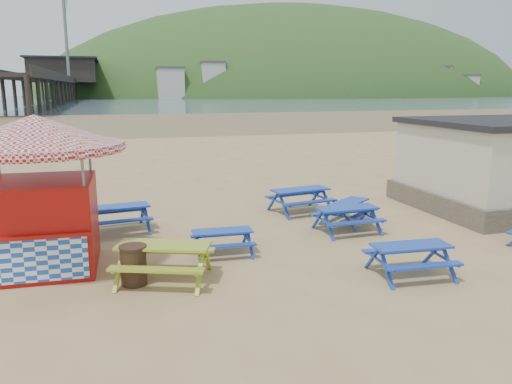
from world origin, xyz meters
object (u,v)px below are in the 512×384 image
object	(u,v)px
picnic_table_blue_a	(117,219)
picnic_table_blue_b	(300,201)
litter_bin	(134,265)
ice_cream_kiosk	(38,174)
picnic_table_yellow	(164,262)

from	to	relation	value
picnic_table_blue_a	picnic_table_blue_b	distance (m)	6.14
picnic_table_blue_a	picnic_table_blue_b	world-z (taller)	picnic_table_blue_b
picnic_table_blue_a	litter_bin	bearing A→B (deg)	-93.52
ice_cream_kiosk	litter_bin	distance (m)	3.16
picnic_table_blue_b	litter_bin	world-z (taller)	litter_bin
picnic_table_yellow	ice_cream_kiosk	world-z (taller)	ice_cream_kiosk
litter_bin	picnic_table_blue_b	bearing A→B (deg)	40.47
picnic_table_blue_a	ice_cream_kiosk	distance (m)	3.73
picnic_table_blue_a	ice_cream_kiosk	size ratio (longest dim) A/B	0.48
picnic_table_blue_b	litter_bin	distance (m)	7.70
picnic_table_blue_a	picnic_table_yellow	world-z (taller)	picnic_table_yellow
picnic_table_blue_a	ice_cream_kiosk	xyz separation A→B (m)	(-1.71, -2.71, 1.90)
litter_bin	picnic_table_blue_a	bearing A→B (deg)	93.34
picnic_table_blue_a	litter_bin	distance (m)	4.36
picnic_table_blue_a	litter_bin	size ratio (longest dim) A/B	2.32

